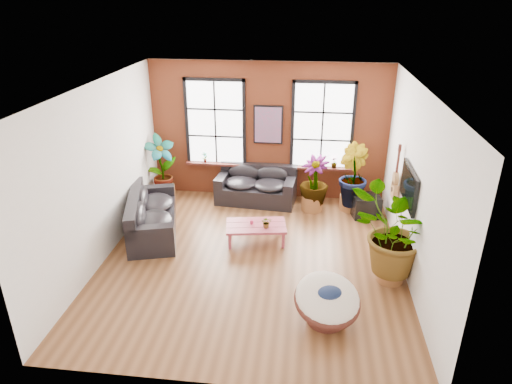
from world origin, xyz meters
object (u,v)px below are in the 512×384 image
Objects in this scene: sofa_left at (150,216)px; coffee_table at (256,227)px; sofa_back at (257,186)px; papasan_chair at (327,300)px.

coffee_table is at bearing -108.81° from sofa_left.
sofa_back is 1.50× the size of coffee_table.
papasan_chair is at bearing -68.42° from coffee_table.
sofa_left reaches higher than papasan_chair.
sofa_back is 4.89m from papasan_chair.
coffee_table is at bearing -78.68° from sofa_back.
sofa_back is at bearing -63.52° from sofa_left.
papasan_chair is at bearing -64.66° from sofa_back.
sofa_left is at bearing 167.92° from coffee_table.
sofa_left is 1.80× the size of papasan_chair.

